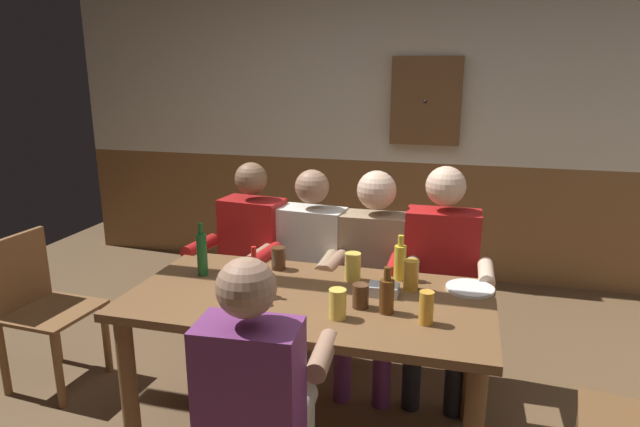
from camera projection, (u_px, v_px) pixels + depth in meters
back_wall_upper at (390, 62)px, 4.57m from camera, size 5.79×0.12×1.66m
back_wall_wainscot at (385, 216)px, 4.92m from camera, size 5.79×0.12×1.00m
dining_table at (309, 317)px, 2.59m from camera, size 1.69×0.86×0.76m
person_0 at (248, 256)px, 3.34m from camera, size 0.54×0.55×1.24m
person_1 at (308, 264)px, 3.24m from camera, size 0.55×0.52×1.22m
person_2 at (373, 268)px, 3.14m from camera, size 0.54×0.54×1.23m
person_3 at (440, 270)px, 3.05m from camera, size 0.55×0.51×1.27m
person_4 at (258, 392)px, 1.99m from camera, size 0.51×0.55×1.19m
chair_empty_near_right at (40, 305)px, 3.13m from camera, size 0.47×0.47×0.88m
table_candle at (259, 296)px, 2.46m from camera, size 0.04×0.04×0.08m
condiment_caddy at (383, 290)px, 2.56m from camera, size 0.14×0.10×0.05m
plate_0 at (248, 276)px, 2.79m from camera, size 0.26×0.26×0.01m
plate_1 at (470, 288)px, 2.62m from camera, size 0.23×0.23×0.01m
bottle_0 at (400, 261)px, 2.73m from camera, size 0.06×0.06×0.23m
bottle_1 at (254, 277)px, 2.54m from camera, size 0.06×0.06×0.24m
bottle_2 at (387, 294)px, 2.37m from camera, size 0.06×0.06×0.21m
bottle_3 at (202, 253)px, 2.79m from camera, size 0.05×0.05×0.28m
pint_glass_0 at (426, 308)px, 2.26m from camera, size 0.06×0.06×0.14m
pint_glass_1 at (278, 258)px, 2.88m from camera, size 0.07×0.07×0.12m
pint_glass_2 at (361, 296)px, 2.42m from camera, size 0.07×0.07×0.11m
pint_glass_3 at (338, 304)px, 2.32m from camera, size 0.07×0.07×0.13m
pint_glass_4 at (411, 275)px, 2.61m from camera, size 0.07×0.07×0.15m
pint_glass_5 at (353, 267)px, 2.73m from camera, size 0.08×0.08×0.14m
wall_dart_cabinet at (426, 101)px, 4.45m from camera, size 0.56×0.15×0.70m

